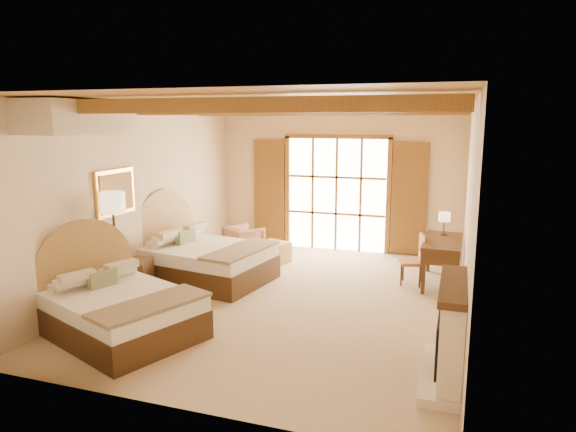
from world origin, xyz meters
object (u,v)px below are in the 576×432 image
at_px(bed_far, 200,257).
at_px(desk, 442,260).
at_px(nightstand, 133,279).
at_px(armchair, 244,241).
at_px(bed_near, 113,307).

relative_size(bed_far, desk, 1.59).
bearing_deg(nightstand, armchair, 63.44).
xyz_separation_m(bed_near, nightstand, (-0.64, 1.36, -0.08)).
bearing_deg(bed_far, bed_near, -79.53).
relative_size(bed_near, nightstand, 3.92).
bearing_deg(bed_near, nightstand, 136.80).
distance_m(nightstand, armchair, 3.16).
distance_m(bed_far, nightstand, 1.36).
xyz_separation_m(bed_near, armchair, (0.02, 4.46, -0.08)).
bearing_deg(armchair, bed_far, 119.94).
xyz_separation_m(bed_near, desk, (4.18, 3.77, 0.03)).
distance_m(bed_near, desk, 5.63).
height_order(bed_near, desk, bed_near).
bearing_deg(desk, bed_far, -162.96).
bearing_deg(bed_far, nightstand, -106.21).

